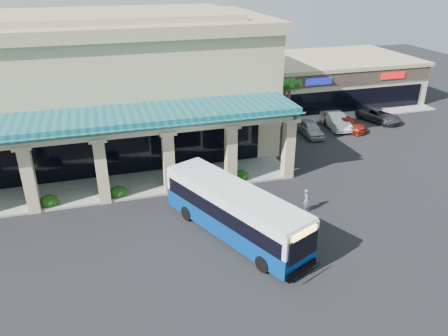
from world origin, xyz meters
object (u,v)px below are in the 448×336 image
object	(u,v)px
car_silver	(310,128)
car_red	(346,123)
transit_bus	(234,213)
pedestrian	(306,200)
car_white	(336,121)
car_gray	(379,115)

from	to	relation	value
car_silver	car_red	world-z (taller)	car_silver
transit_bus	pedestrian	world-z (taller)	transit_bus
pedestrian	car_silver	bearing A→B (deg)	-19.45
car_white	car_red	size ratio (longest dim) A/B	1.04
car_white	car_red	distance (m)	1.01
car_silver	car_white	xyz separation A→B (m)	(3.34, 1.14, 0.07)
transit_bus	car_white	bearing A→B (deg)	20.75
transit_bus	pedestrian	xyz separation A→B (m)	(5.38, 1.29, -0.72)
pedestrian	car_red	bearing A→B (deg)	-30.88
pedestrian	car_gray	world-z (taller)	pedestrian
transit_bus	car_white	size ratio (longest dim) A/B	2.36
car_silver	car_red	distance (m)	4.06
car_gray	car_red	bearing A→B (deg)	175.38
car_silver	car_gray	size ratio (longest dim) A/B	0.85
pedestrian	car_silver	xyz separation A→B (m)	(6.73, 12.72, -0.12)
car_gray	car_silver	bearing A→B (deg)	171.29
transit_bus	car_red	size ratio (longest dim) A/B	2.46
pedestrian	car_red	size ratio (longest dim) A/B	0.36
car_silver	car_gray	distance (m)	8.79
transit_bus	car_gray	size ratio (longest dim) A/B	2.32
transit_bus	car_gray	world-z (taller)	transit_bus
pedestrian	car_gray	distance (m)	21.04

